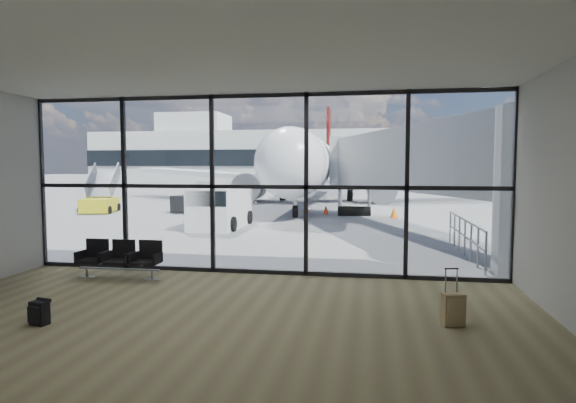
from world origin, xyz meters
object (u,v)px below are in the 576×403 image
(backpack, at_px, (39,313))
(mobile_stairs, at_px, (100,203))
(service_van, at_px, (221,207))
(belt_loader, at_px, (192,202))
(suitcase, at_px, (453,309))
(seating_row, at_px, (121,257))
(airliner, at_px, (317,165))

(backpack, bearing_deg, mobile_stairs, 130.90)
(service_van, height_order, belt_loader, service_van)
(service_van, height_order, mobile_stairs, mobile_stairs)
(backpack, height_order, suitcase, suitcase)
(seating_row, height_order, mobile_stairs, mobile_stairs)
(seating_row, bearing_deg, backpack, -83.41)
(mobile_stairs, bearing_deg, suitcase, -61.03)
(seating_row, xyz_separation_m, backpack, (0.43, -3.52, -0.29))
(belt_loader, bearing_deg, suitcase, -54.86)
(airliner, relative_size, service_van, 8.60)
(suitcase, bearing_deg, airliner, 86.15)
(suitcase, distance_m, airliner, 31.23)
(airliner, bearing_deg, mobile_stairs, -133.95)
(service_van, bearing_deg, airliner, 83.06)
(airliner, bearing_deg, seating_row, -94.93)
(suitcase, distance_m, service_van, 14.50)
(seating_row, height_order, airliner, airliner)
(service_van, distance_m, belt_loader, 8.32)
(service_van, relative_size, mobile_stairs, 1.16)
(backpack, relative_size, belt_loader, 0.12)
(suitcase, height_order, mobile_stairs, mobile_stairs)
(backpack, xyz_separation_m, belt_loader, (-5.12, 20.46, 0.37))
(seating_row, distance_m, mobile_stairs, 18.43)
(belt_loader, bearing_deg, seating_row, -71.35)
(airliner, bearing_deg, service_van, -98.48)
(airliner, distance_m, mobile_stairs, 17.31)
(suitcase, bearing_deg, belt_loader, 107.59)
(seating_row, xyz_separation_m, service_van, (-0.57, 9.72, 0.43))
(airliner, bearing_deg, suitcase, -80.99)
(seating_row, relative_size, service_van, 0.49)
(service_van, relative_size, belt_loader, 1.08)
(airliner, relative_size, belt_loader, 9.28)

